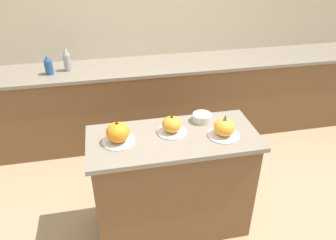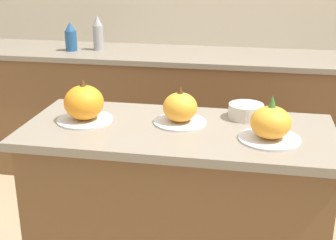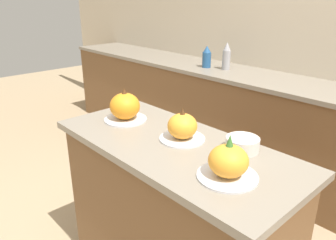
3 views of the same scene
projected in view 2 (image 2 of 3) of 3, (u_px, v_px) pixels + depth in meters
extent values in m
cube|color=beige|center=(218.00, 1.00, 3.41)|extent=(8.00, 0.06, 2.50)
cube|color=brown|center=(177.00, 229.00, 2.05)|extent=(1.20, 0.50, 0.88)
cube|color=gray|center=(178.00, 132.00, 1.89)|extent=(1.26, 0.56, 0.03)
cube|color=brown|center=(210.00, 120.00, 3.37)|extent=(6.00, 0.56, 0.89)
cube|color=gray|center=(212.00, 57.00, 3.22)|extent=(6.00, 0.60, 0.03)
cylinder|color=silver|center=(85.00, 120.00, 1.97)|extent=(0.23, 0.23, 0.01)
ellipsoid|color=orange|center=(84.00, 102.00, 1.94)|extent=(0.17, 0.17, 0.14)
cone|color=#4C2D14|center=(83.00, 83.00, 1.91)|extent=(0.03, 0.03, 0.03)
cylinder|color=silver|center=(181.00, 122.00, 1.94)|extent=(0.22, 0.22, 0.01)
ellipsoid|color=orange|center=(181.00, 107.00, 1.92)|extent=(0.14, 0.14, 0.12)
cone|color=#4C2D14|center=(181.00, 90.00, 1.89)|extent=(0.03, 0.03, 0.03)
cylinder|color=silver|center=(269.00, 139.00, 1.77)|extent=(0.24, 0.24, 0.01)
ellipsoid|color=orange|center=(271.00, 122.00, 1.74)|extent=(0.15, 0.15, 0.12)
cone|color=#38702D|center=(272.00, 101.00, 1.72)|extent=(0.03, 0.03, 0.05)
cylinder|color=#99999E|center=(98.00, 38.00, 3.33)|extent=(0.07, 0.07, 0.17)
cone|color=#99999E|center=(97.00, 20.00, 3.29)|extent=(0.07, 0.07, 0.07)
cylinder|color=#235184|center=(71.00, 41.00, 3.31)|extent=(0.08, 0.08, 0.14)
cone|color=#235184|center=(70.00, 26.00, 3.28)|extent=(0.07, 0.07, 0.06)
cylinder|color=beige|center=(246.00, 111.00, 1.99)|extent=(0.15, 0.15, 0.06)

